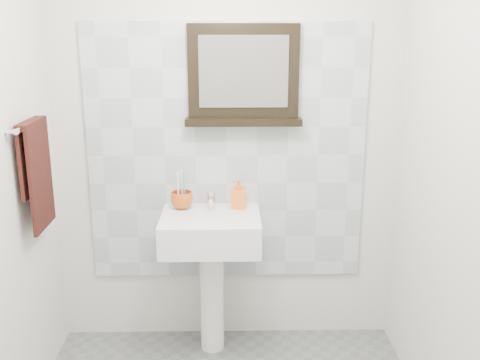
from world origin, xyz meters
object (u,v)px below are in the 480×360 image
(toothbrush_cup, at_px, (182,200))
(framed_mirror, at_px, (243,78))
(hand_towel, at_px, (36,166))
(pedestal_sink, at_px, (211,246))
(soap_dispenser, at_px, (239,193))

(toothbrush_cup, height_order, framed_mirror, framed_mirror)
(toothbrush_cup, height_order, hand_towel, hand_towel)
(toothbrush_cup, bearing_deg, pedestal_sink, -34.57)
(soap_dispenser, height_order, hand_towel, hand_towel)
(toothbrush_cup, distance_m, framed_mirror, 0.78)
(pedestal_sink, distance_m, hand_towel, 1.03)
(framed_mirror, xyz_separation_m, hand_towel, (-1.04, -0.43, -0.39))
(pedestal_sink, relative_size, hand_towel, 1.75)
(framed_mirror, height_order, hand_towel, framed_mirror)
(pedestal_sink, height_order, soap_dispenser, soap_dispenser)
(pedestal_sink, relative_size, framed_mirror, 1.47)
(toothbrush_cup, relative_size, hand_towel, 0.23)
(toothbrush_cup, bearing_deg, framed_mirror, 11.32)
(toothbrush_cup, xyz_separation_m, framed_mirror, (0.35, 0.07, 0.69))
(pedestal_sink, xyz_separation_m, soap_dispenser, (0.16, 0.12, 0.27))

